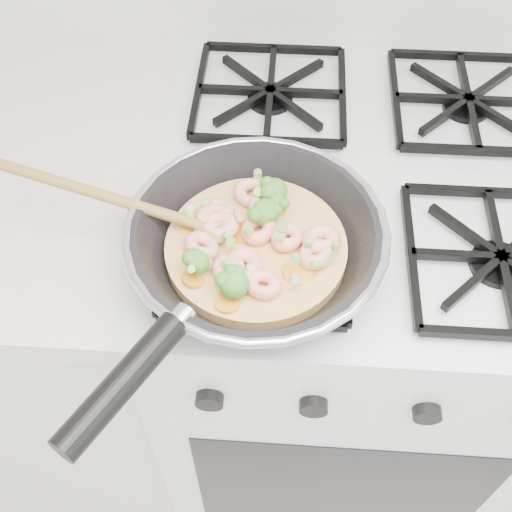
{
  "coord_description": "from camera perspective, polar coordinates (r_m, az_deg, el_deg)",
  "views": [
    {
      "loc": [
        -0.12,
        1.06,
        1.55
      ],
      "look_at": [
        -0.15,
        1.52,
        0.93
      ],
      "focal_mm": 44.85,
      "sensor_mm": 36.0,
      "label": 1
    }
  ],
  "objects": [
    {
      "name": "stove",
      "position": [
        1.27,
        7.39,
        -6.89
      ],
      "size": [
        0.6,
        0.6,
        0.92
      ],
      "color": "white",
      "rests_on": "ground"
    },
    {
      "name": "skillet",
      "position": [
        0.75,
        -0.32,
        1.13
      ],
      "size": [
        0.47,
        0.43,
        0.09
      ],
      "rotation": [
        0.0,
        0.0,
        -0.31
      ],
      "color": "black",
      "rests_on": "stove"
    }
  ]
}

